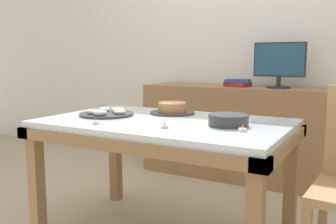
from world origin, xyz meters
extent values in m
cube|color=silver|center=(0.00, 1.64, 1.30)|extent=(8.00, 0.10, 2.60)
cube|color=silver|center=(0.00, 0.00, 0.70)|extent=(1.38, 0.85, 0.04)
cube|color=olive|center=(0.00, -0.40, 0.65)|extent=(1.41, 0.08, 0.06)
cube|color=olive|center=(0.00, 0.40, 0.65)|extent=(1.41, 0.08, 0.06)
cube|color=olive|center=(-0.67, 0.00, 0.65)|extent=(0.08, 0.88, 0.06)
cube|color=olive|center=(0.67, 0.00, 0.65)|extent=(0.08, 0.88, 0.06)
cube|color=olive|center=(-0.64, -0.38, 0.33)|extent=(0.07, 0.07, 0.66)
cube|color=olive|center=(-0.64, 0.38, 0.33)|extent=(0.07, 0.07, 0.66)
cube|color=olive|center=(0.64, 0.38, 0.33)|extent=(0.07, 0.07, 0.66)
cube|color=tan|center=(0.85, 0.16, 0.23)|extent=(0.04, 0.04, 0.45)
cube|color=olive|center=(0.00, 1.34, 0.41)|extent=(1.74, 0.44, 0.82)
cylinder|color=#262628|center=(0.33, 1.34, 0.83)|extent=(0.20, 0.20, 0.02)
cylinder|color=#262628|center=(0.33, 1.34, 0.88)|extent=(0.04, 0.04, 0.09)
cube|color=#262628|center=(0.33, 1.34, 1.06)|extent=(0.42, 0.02, 0.28)
cube|color=navy|center=(0.33, 1.33, 1.06)|extent=(0.40, 0.00, 0.26)
cube|color=maroon|center=(-0.02, 1.34, 0.84)|extent=(0.21, 0.20, 0.04)
cube|color=#23478C|center=(-0.02, 1.34, 0.87)|extent=(0.23, 0.19, 0.03)
cylinder|color=#333338|center=(-0.08, 0.25, 0.73)|extent=(0.28, 0.28, 0.01)
cylinder|color=#BC7A4C|center=(-0.08, 0.25, 0.76)|extent=(0.18, 0.18, 0.05)
cylinder|color=#EDA16C|center=(-0.08, 0.25, 0.79)|extent=(0.18, 0.18, 0.01)
cylinder|color=#333338|center=(-0.40, -0.02, 0.73)|extent=(0.33, 0.33, 0.01)
torus|color=white|center=(-0.32, 0.00, 0.74)|extent=(0.08, 0.08, 0.02)
torus|color=#EAD184|center=(-0.37, 0.05, 0.75)|extent=(0.08, 0.08, 0.03)
torus|color=white|center=(-0.47, 0.04, 0.74)|extent=(0.07, 0.07, 0.02)
torus|color=#EAD184|center=(-0.47, -0.08, 0.75)|extent=(0.07, 0.07, 0.02)
torus|color=white|center=(-0.39, -0.10, 0.75)|extent=(0.09, 0.09, 0.03)
cylinder|color=#333338|center=(0.38, 0.01, 0.73)|extent=(0.21, 0.21, 0.01)
cylinder|color=#333338|center=(0.38, 0.01, 0.74)|extent=(0.21, 0.21, 0.01)
cylinder|color=#333338|center=(0.38, 0.01, 0.75)|extent=(0.21, 0.21, 0.01)
cylinder|color=#333338|center=(0.38, 0.01, 0.76)|extent=(0.21, 0.21, 0.01)
cylinder|color=#333338|center=(0.38, 0.01, 0.77)|extent=(0.21, 0.21, 0.01)
cylinder|color=#333338|center=(0.38, 0.01, 0.78)|extent=(0.21, 0.21, 0.01)
cylinder|color=silver|center=(0.49, -0.11, 0.73)|extent=(0.04, 0.04, 0.02)
cylinder|color=white|center=(0.49, -0.11, 0.73)|extent=(0.03, 0.03, 0.00)
cone|color=#F9B74C|center=(0.49, -0.11, 0.75)|extent=(0.01, 0.01, 0.02)
cylinder|color=silver|center=(-0.25, -0.30, 0.73)|extent=(0.04, 0.04, 0.02)
cylinder|color=white|center=(-0.25, -0.30, 0.73)|extent=(0.03, 0.03, 0.00)
cone|color=#F9B74C|center=(-0.25, -0.30, 0.75)|extent=(0.01, 0.01, 0.02)
cylinder|color=silver|center=(0.12, -0.21, 0.73)|extent=(0.04, 0.04, 0.02)
cylinder|color=white|center=(0.12, -0.21, 0.73)|extent=(0.03, 0.03, 0.00)
cone|color=#F9B74C|center=(0.12, -0.21, 0.75)|extent=(0.01, 0.01, 0.02)
camera|label=1|loc=(1.04, -1.83, 1.07)|focal=40.00mm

